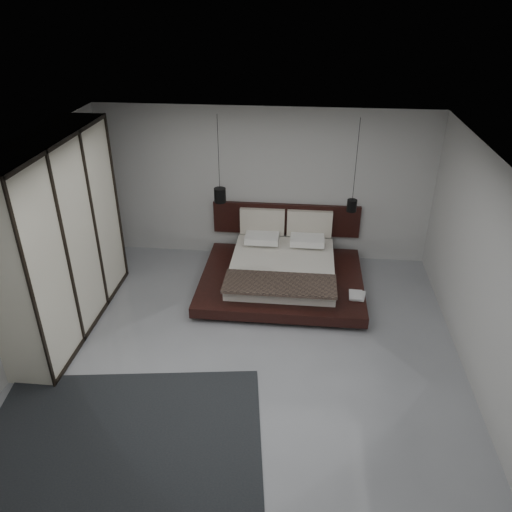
# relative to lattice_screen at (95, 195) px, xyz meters

# --- Properties ---
(floor) EXTENTS (6.00, 6.00, 0.00)m
(floor) POSITION_rel_lattice_screen_xyz_m (2.95, -2.45, -1.30)
(floor) COLOR #95989D
(floor) RESTS_ON ground
(ceiling) EXTENTS (6.00, 6.00, 0.00)m
(ceiling) POSITION_rel_lattice_screen_xyz_m (2.95, -2.45, 1.50)
(ceiling) COLOR white
(ceiling) RESTS_ON wall_back
(wall_back) EXTENTS (6.00, 0.00, 6.00)m
(wall_back) POSITION_rel_lattice_screen_xyz_m (2.95, 0.55, 0.10)
(wall_back) COLOR #B0B0AE
(wall_back) RESTS_ON floor
(wall_front) EXTENTS (6.00, 0.00, 6.00)m
(wall_front) POSITION_rel_lattice_screen_xyz_m (2.95, -5.45, 0.10)
(wall_front) COLOR #B0B0AE
(wall_front) RESTS_ON floor
(wall_left) EXTENTS (0.00, 6.00, 6.00)m
(wall_left) POSITION_rel_lattice_screen_xyz_m (-0.05, -2.45, 0.10)
(wall_left) COLOR #B0B0AE
(wall_left) RESTS_ON floor
(wall_right) EXTENTS (0.00, 6.00, 6.00)m
(wall_right) POSITION_rel_lattice_screen_xyz_m (5.95, -2.45, 0.10)
(wall_right) COLOR #B0B0AE
(wall_right) RESTS_ON floor
(lattice_screen) EXTENTS (0.05, 0.90, 2.60)m
(lattice_screen) POSITION_rel_lattice_screen_xyz_m (0.00, 0.00, 0.00)
(lattice_screen) COLOR black
(lattice_screen) RESTS_ON floor
(bed) EXTENTS (2.70, 2.36, 1.06)m
(bed) POSITION_rel_lattice_screen_xyz_m (3.37, -0.54, -1.02)
(bed) COLOR black
(bed) RESTS_ON floor
(book_lower) EXTENTS (0.28, 0.35, 0.03)m
(book_lower) POSITION_rel_lattice_screen_xyz_m (4.48, -1.18, -1.03)
(book_lower) COLOR #99724C
(book_lower) RESTS_ON bed
(book_upper) EXTENTS (0.22, 0.30, 0.02)m
(book_upper) POSITION_rel_lattice_screen_xyz_m (4.46, -1.21, -1.01)
(book_upper) COLOR #99724C
(book_upper) RESTS_ON book_lower
(pendant_left) EXTENTS (0.20, 0.20, 1.48)m
(pendant_left) POSITION_rel_lattice_screen_xyz_m (2.26, -0.12, 0.14)
(pendant_left) COLOR black
(pendant_left) RESTS_ON ceiling
(pendant_right) EXTENTS (0.17, 0.17, 1.55)m
(pendant_right) POSITION_rel_lattice_screen_xyz_m (4.48, -0.12, 0.06)
(pendant_right) COLOR black
(pendant_right) RESTS_ON ceiling
(wardrobe) EXTENTS (0.68, 2.91, 2.86)m
(wardrobe) POSITION_rel_lattice_screen_xyz_m (0.25, -1.93, 0.13)
(wardrobe) COLOR silver
(wardrobe) RESTS_ON floor
(rug) EXTENTS (3.45, 2.68, 0.01)m
(rug) POSITION_rel_lattice_screen_xyz_m (1.75, -4.15, -1.29)
(rug) COLOR black
(rug) RESTS_ON floor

